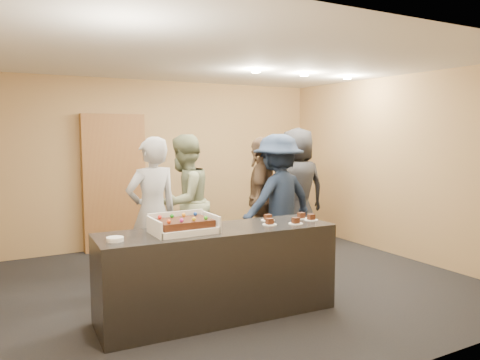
{
  "coord_description": "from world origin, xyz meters",
  "views": [
    {
      "loc": [
        -2.48,
        -4.94,
        1.88
      ],
      "look_at": [
        0.28,
        0.0,
        1.28
      ],
      "focal_mm": 35.0,
      "sensor_mm": 36.0,
      "label": 1
    }
  ],
  "objects": [
    {
      "name": "slice_e",
      "position": [
        0.67,
        -0.9,
        0.92
      ],
      "size": [
        0.15,
        0.15,
        0.07
      ],
      "color": "white",
      "rests_on": "serving_counter"
    },
    {
      "name": "ceiling_spotlights",
      "position": [
        1.6,
        0.5,
        2.67
      ],
      "size": [
        1.72,
        0.12,
        0.03
      ],
      "color": "#FFEAC6",
      "rests_on": "ceiling"
    },
    {
      "name": "cake_box",
      "position": [
        -0.79,
        -0.78,
        0.94
      ],
      "size": [
        0.61,
        0.42,
        0.18
      ],
      "color": "white",
      "rests_on": "serving_counter"
    },
    {
      "name": "slice_d",
      "position": [
        0.64,
        -0.76,
        0.92
      ],
      "size": [
        0.15,
        0.15,
        0.07
      ],
      "color": "white",
      "rests_on": "serving_counter"
    },
    {
      "name": "plate_stack",
      "position": [
        -1.46,
        -0.84,
        0.92
      ],
      "size": [
        0.15,
        0.15,
        0.04
      ],
      "primitive_type": "cylinder",
      "color": "white",
      "rests_on": "serving_counter"
    },
    {
      "name": "slice_b",
      "position": [
        0.25,
        -0.68,
        0.92
      ],
      "size": [
        0.15,
        0.15,
        0.07
      ],
      "color": "white",
      "rests_on": "serving_counter"
    },
    {
      "name": "slice_a",
      "position": [
        0.14,
        -0.89,
        0.92
      ],
      "size": [
        0.15,
        0.15,
        0.07
      ],
      "color": "white",
      "rests_on": "serving_counter"
    },
    {
      "name": "person_server_grey",
      "position": [
        -0.72,
        0.36,
        0.91
      ],
      "size": [
        0.72,
        0.53,
        1.81
      ],
      "primitive_type": "imported",
      "rotation": [
        0.0,
        0.0,
        3.3
      ],
      "color": "#AAABB0",
      "rests_on": "floor"
    },
    {
      "name": "serving_counter",
      "position": [
        -0.43,
        -0.8,
        0.45
      ],
      "size": [
        2.43,
        0.83,
        0.9
      ],
      "primitive_type": "cube",
      "rotation": [
        0.0,
        0.0,
        -0.05
      ],
      "color": "black",
      "rests_on": "floor"
    },
    {
      "name": "room",
      "position": [
        0.0,
        0.0,
        1.35
      ],
      "size": [
        6.04,
        6.0,
        2.7
      ],
      "color": "black",
      "rests_on": "ground"
    },
    {
      "name": "person_dark_suit",
      "position": [
        1.82,
        0.95,
        0.96
      ],
      "size": [
        1.04,
        0.77,
        1.93
      ],
      "primitive_type": "imported",
      "rotation": [
        0.0,
        0.0,
        2.96
      ],
      "color": "#222327",
      "rests_on": "floor"
    },
    {
      "name": "person_sage_man",
      "position": [
        -0.09,
        0.91,
        0.92
      ],
      "size": [
        1.12,
        1.07,
        1.83
      ],
      "primitive_type": "imported",
      "rotation": [
        0.0,
        0.0,
        3.72
      ],
      "color": "gray",
      "rests_on": "floor"
    },
    {
      "name": "person_navy_man",
      "position": [
        1.09,
        0.38,
        0.92
      ],
      "size": [
        1.27,
        0.84,
        1.84
      ],
      "primitive_type": "imported",
      "rotation": [
        0.0,
        0.0,
        3.28
      ],
      "color": "#1A263D",
      "rests_on": "floor"
    },
    {
      "name": "sheet_cake",
      "position": [
        -0.79,
        -0.8,
        1.0
      ],
      "size": [
        0.52,
        0.36,
        0.11
      ],
      "color": "#36180C",
      "rests_on": "cake_box"
    },
    {
      "name": "storage_cabinet",
      "position": [
        -0.65,
        2.41,
        1.07
      ],
      "size": [
        0.97,
        0.15,
        2.14
      ],
      "primitive_type": "cube",
      "color": "brown",
      "rests_on": "floor"
    },
    {
      "name": "person_brown_extra",
      "position": [
        1.04,
        0.73,
        0.9
      ],
      "size": [
        1.02,
        1.08,
        1.79
      ],
      "primitive_type": "imported",
      "rotation": [
        0.0,
        0.0,
        4.0
      ],
      "color": "brown",
      "rests_on": "floor"
    },
    {
      "name": "slice_c",
      "position": [
        0.4,
        -0.98,
        0.92
      ],
      "size": [
        0.15,
        0.15,
        0.07
      ],
      "color": "white",
      "rests_on": "serving_counter"
    }
  ]
}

